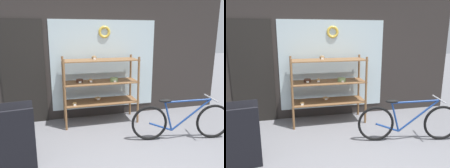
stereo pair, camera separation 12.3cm
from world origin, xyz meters
The scene contains 4 objects.
storefront_facade centered at (-0.04, 2.46, 1.49)m, with size 6.04×0.13×3.04m.
display_case centered at (0.03, 2.07, 0.84)m, with size 1.50×0.53×1.39m.
bicycle centered at (1.23, 0.94, 0.34)m, with size 1.74×0.51×0.76m.
sandwich_board centered at (-1.42, 0.66, 0.47)m, with size 0.57×0.45×0.93m.
Camera 2 is at (-0.72, -2.21, 1.83)m, focal length 35.00 mm.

